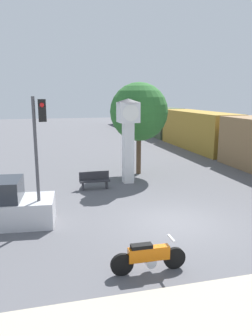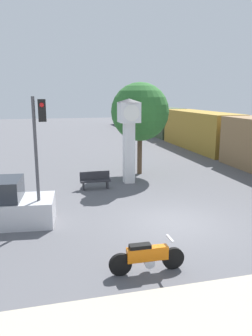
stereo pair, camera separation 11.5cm
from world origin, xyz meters
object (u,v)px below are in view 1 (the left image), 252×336
bench (95,180)px  traffic_light (39,140)px  freight_train (174,125)px  clock_tower (128,128)px  street_tree (139,112)px  motorcycle (149,257)px

bench → traffic_light: bearing=-121.3°
freight_train → bench: freight_train is taller
clock_tower → bench: bearing=-158.6°
traffic_light → street_tree: size_ratio=0.86×
freight_train → motorcycle: bearing=-114.0°
motorcycle → traffic_light: (-2.82, 4.27, 2.84)m
street_tree → bench: (-3.27, -2.74, -3.39)m
motorcycle → street_tree: street_tree is taller
freight_train → street_tree: size_ratio=8.07×
traffic_light → street_tree: street_tree is taller
motorcycle → freight_train: 27.99m
clock_tower → street_tree: street_tree is taller
motorcycle → traffic_light: size_ratio=0.45×
clock_tower → freight_train: 18.65m
clock_tower → traffic_light: size_ratio=0.97×
bench → freight_train: bearing=55.6°
motorcycle → street_tree: 12.35m
bench → clock_tower: bearing=21.4°
traffic_light → bench: (2.70, 4.44, -2.82)m
clock_tower → bench: 3.45m
clock_tower → traffic_light: bearing=-132.2°
freight_train → bench: (-11.52, -16.83, -1.21)m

